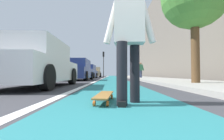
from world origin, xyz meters
TOP-DOWN VIEW (x-y plane):
  - ground_plane at (10.00, 0.00)m, footprint 80.00×80.00m
  - bike_lane_paint at (24.00, 0.00)m, footprint 56.00×1.82m
  - lane_stripe_white at (20.00, 1.06)m, footprint 52.00×0.16m
  - sidewalk_curb at (18.00, -3.23)m, footprint 52.00×3.20m
  - building_facade at (22.00, -6.23)m, footprint 40.00×1.20m
  - skateboard at (1.53, 0.23)m, footprint 0.85×0.27m
  - skater_person at (1.39, -0.12)m, footprint 0.45×0.72m
  - parked_car_near at (4.29, 2.56)m, footprint 4.19×1.95m
  - parked_car_mid at (10.25, 2.58)m, footprint 4.29×1.89m
  - parked_car_far at (16.26, 2.83)m, footprint 4.36×2.01m
  - parked_car_end at (22.48, 2.66)m, footprint 4.09×1.95m
  - traffic_light at (24.37, 1.46)m, footprint 0.33×0.28m
  - pedestrian_distant at (13.81, -2.64)m, footprint 0.44×0.68m

SIDE VIEW (x-z plane):
  - ground_plane at x=10.00m, z-range 0.00..0.00m
  - bike_lane_paint at x=24.00m, z-range 0.00..0.00m
  - lane_stripe_white at x=20.00m, z-range 0.00..0.01m
  - sidewalk_curb at x=18.00m, z-range 0.00..0.11m
  - skateboard at x=1.53m, z-range 0.04..0.15m
  - parked_car_far at x=16.26m, z-range -0.04..1.43m
  - parked_car_mid at x=10.25m, z-range -0.03..1.43m
  - parked_car_near at x=4.29m, z-range -0.03..1.46m
  - parked_car_end at x=22.48m, z-range -0.03..1.47m
  - pedestrian_distant at x=13.81m, z-range 0.11..1.68m
  - skater_person at x=1.39m, z-range 0.12..1.76m
  - traffic_light at x=24.37m, z-range 0.80..4.97m
  - building_facade at x=22.00m, z-range 0.00..10.93m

